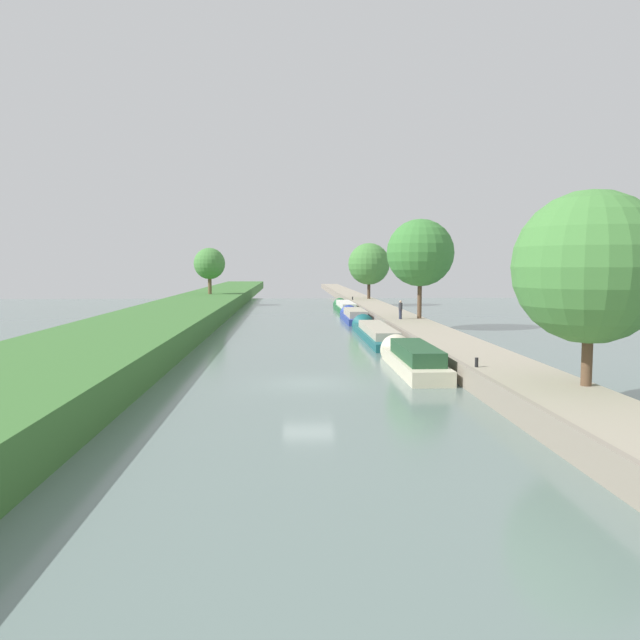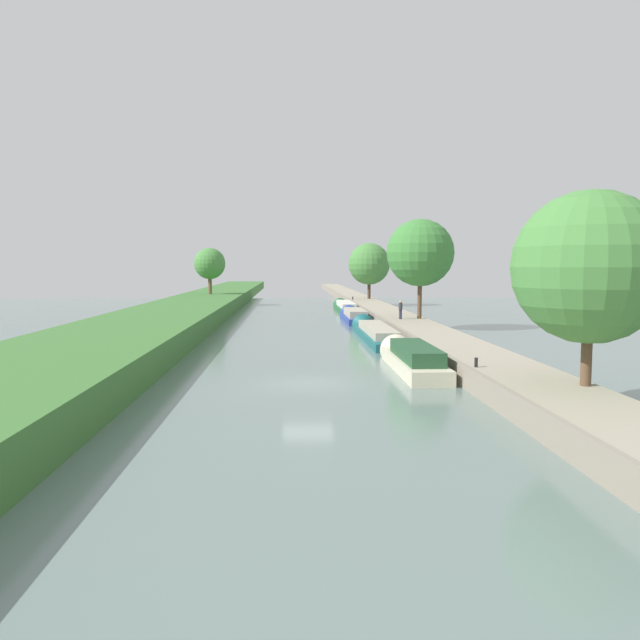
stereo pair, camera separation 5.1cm
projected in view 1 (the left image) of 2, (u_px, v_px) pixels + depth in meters
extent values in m
plane|color=slate|center=(308.00, 383.00, 30.72)|extent=(160.00, 160.00, 0.00)
cube|color=#3D7033|center=(59.00, 368.00, 30.05)|extent=(9.00, 260.00, 1.73)
cube|color=#9E937F|center=(498.00, 371.00, 31.14)|extent=(3.88, 260.00, 1.04)
cube|color=gray|center=(457.00, 371.00, 31.04)|extent=(0.25, 260.00, 1.09)
cube|color=beige|center=(414.00, 365.00, 34.13)|extent=(2.13, 9.49, 0.76)
cube|color=#234C2D|center=(416.00, 352.00, 33.59)|extent=(1.75, 6.64, 0.76)
cone|color=beige|center=(397.00, 351.00, 39.48)|extent=(2.03, 1.28, 2.03)
cube|color=#195B60|center=(376.00, 336.00, 48.84)|extent=(2.19, 15.19, 0.57)
cube|color=#B2A893|center=(378.00, 330.00, 48.03)|extent=(1.79, 10.64, 0.59)
cone|color=#195B60|center=(364.00, 326.00, 57.05)|extent=(2.08, 1.31, 2.08)
cube|color=#283D93|center=(355.00, 319.00, 64.34)|extent=(2.16, 10.03, 0.62)
cube|color=#B2A893|center=(355.00, 313.00, 63.79)|extent=(1.77, 7.02, 0.69)
cone|color=#283D93|center=(349.00, 314.00, 69.98)|extent=(2.06, 1.30, 2.06)
cube|color=#1E6033|center=(345.00, 309.00, 78.43)|extent=(2.03, 14.51, 0.64)
cube|color=silver|center=(346.00, 304.00, 77.66)|extent=(1.66, 10.16, 0.63)
cone|color=#1E6033|center=(340.00, 305.00, 86.26)|extent=(1.93, 1.22, 1.93)
cylinder|color=brown|center=(587.00, 348.00, 24.60)|extent=(0.42, 0.42, 3.04)
sphere|color=#47843D|center=(590.00, 267.00, 24.32)|extent=(6.03, 6.03, 6.03)
cylinder|color=brown|center=(420.00, 295.00, 55.85)|extent=(0.39, 0.39, 4.24)
sphere|color=#3D7F38|center=(420.00, 253.00, 55.52)|extent=(6.01, 6.01, 6.01)
cylinder|color=#4C3828|center=(369.00, 287.00, 89.11)|extent=(0.45, 0.45, 3.35)
sphere|color=#47843D|center=(369.00, 264.00, 88.82)|extent=(5.93, 5.93, 5.93)
cylinder|color=brown|center=(210.00, 283.00, 88.80)|extent=(0.53, 0.53, 3.12)
sphere|color=#47843D|center=(209.00, 264.00, 88.55)|extent=(4.46, 4.46, 4.46)
cylinder|color=#282D42|center=(400.00, 314.00, 55.36)|extent=(0.26, 0.26, 0.82)
cylinder|color=#333338|center=(400.00, 306.00, 55.30)|extent=(0.34, 0.34, 0.62)
sphere|color=tan|center=(401.00, 302.00, 55.26)|extent=(0.22, 0.22, 0.22)
cylinder|color=black|center=(477.00, 362.00, 29.22)|extent=(0.16, 0.16, 0.45)
cylinder|color=black|center=(353.00, 298.00, 86.34)|extent=(0.16, 0.16, 0.45)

